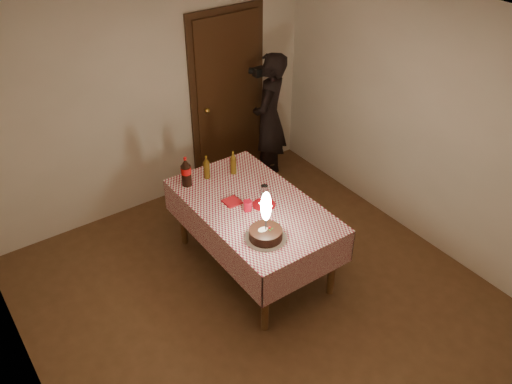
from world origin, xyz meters
The scene contains 12 objects.
ground centered at (0.00, 0.00, 0.00)m, with size 4.00×4.50×0.01m, color brown.
room_shell centered at (0.03, 0.08, 1.65)m, with size 4.04×4.54×2.62m.
dining_table centered at (0.23, 0.59, 0.68)m, with size 1.02×1.72×0.78m.
birthday_cake centered at (0.03, 0.11, 0.90)m, with size 0.37×0.37×0.49m.
red_plate centered at (0.30, 0.52, 0.79)m, with size 0.22×0.22×0.01m, color #B60C17.
red_cup centered at (0.13, 0.55, 0.83)m, with size 0.08×0.08×0.10m, color red.
clear_cup centered at (0.42, 0.67, 0.83)m, with size 0.07×0.07×0.09m, color white.
napkin_stack centered at (0.08, 0.73, 0.79)m, with size 0.15×0.15×0.02m, color #B4141D.
cola_bottle centered at (-0.12, 1.24, 0.94)m, with size 0.10×0.10×0.32m.
amber_bottle_left centered at (0.11, 1.24, 0.90)m, with size 0.06×0.06×0.25m.
amber_bottle_right centered at (0.37, 1.16, 0.90)m, with size 0.06×0.06×0.25m.
photographer centered at (1.34, 1.85, 0.83)m, with size 0.72×0.68×1.65m.
Camera 1 is at (-2.14, -2.82, 3.80)m, focal length 38.00 mm.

